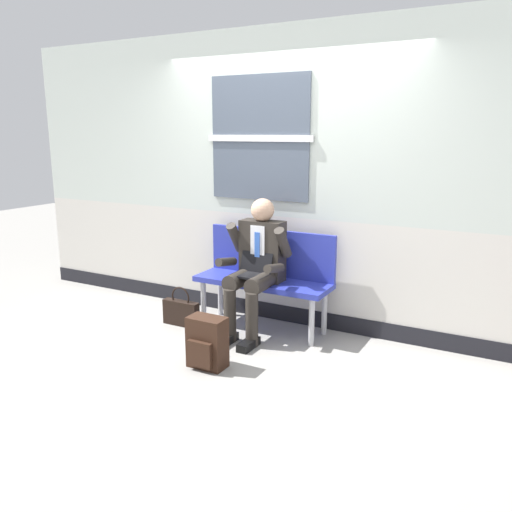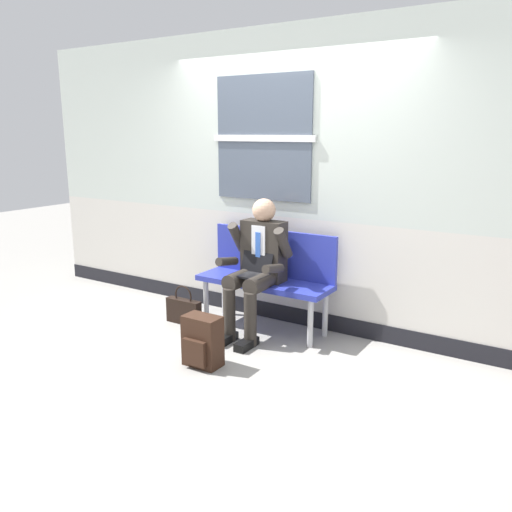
{
  "view_description": "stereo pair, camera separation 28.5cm",
  "coord_description": "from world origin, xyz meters",
  "px_view_note": "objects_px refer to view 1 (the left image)",
  "views": [
    {
      "loc": [
        2.07,
        -3.77,
        1.81
      ],
      "look_at": [
        -0.04,
        0.12,
        0.75
      ],
      "focal_mm": 36.72,
      "sensor_mm": 36.0,
      "label": 1
    },
    {
      "loc": [
        2.32,
        -3.63,
        1.81
      ],
      "look_at": [
        -0.04,
        0.12,
        0.75
      ],
      "focal_mm": 36.72,
      "sensor_mm": 36.0,
      "label": 2
    }
  ],
  "objects_px": {
    "backpack": "(207,343)",
    "handbag": "(181,312)",
    "person_seated": "(256,264)",
    "bench_with_person": "(266,272)"
  },
  "relations": [
    {
      "from": "backpack",
      "to": "handbag",
      "type": "height_order",
      "value": "backpack"
    },
    {
      "from": "bench_with_person",
      "to": "handbag",
      "type": "xyz_separation_m",
      "value": [
        -0.72,
        -0.36,
        -0.4
      ]
    },
    {
      "from": "person_seated",
      "to": "backpack",
      "type": "bearing_deg",
      "value": -89.91
    },
    {
      "from": "handbag",
      "to": "person_seated",
      "type": "bearing_deg",
      "value": 12.68
    },
    {
      "from": "bench_with_person",
      "to": "backpack",
      "type": "distance_m",
      "value": 1.06
    },
    {
      "from": "backpack",
      "to": "person_seated",
      "type": "bearing_deg",
      "value": 90.09
    },
    {
      "from": "person_seated",
      "to": "backpack",
      "type": "height_order",
      "value": "person_seated"
    },
    {
      "from": "person_seated",
      "to": "handbag",
      "type": "relative_size",
      "value": 3.21
    },
    {
      "from": "backpack",
      "to": "handbag",
      "type": "xyz_separation_m",
      "value": [
        -0.73,
        0.64,
        -0.07
      ]
    },
    {
      "from": "bench_with_person",
      "to": "backpack",
      "type": "relative_size",
      "value": 3.12
    }
  ]
}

